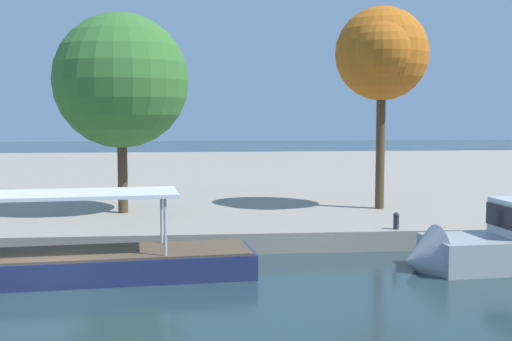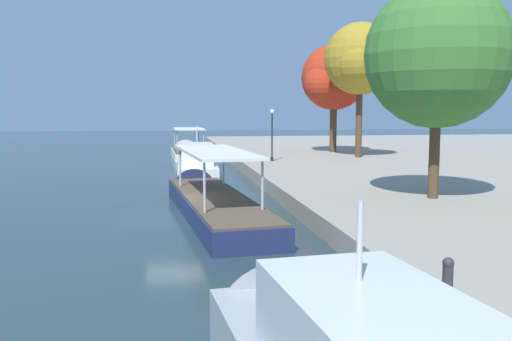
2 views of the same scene
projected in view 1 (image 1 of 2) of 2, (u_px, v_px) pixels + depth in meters
ground_plane at (49, 295)px, 21.15m from camera, size 220.00×220.00×0.00m
dock_promenade at (136, 178)px, 53.80m from camera, size 120.00×55.00×0.84m
tour_boat_2 at (20, 271)px, 22.79m from camera, size 15.27×4.20×4.09m
mooring_bollard_0 at (396, 220)px, 28.17m from camera, size 0.26×0.26×0.72m
tree_2 at (381, 53)px, 33.44m from camera, size 4.69×4.92×10.17m
tree_3 at (123, 78)px, 32.31m from camera, size 6.50×6.50×9.66m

